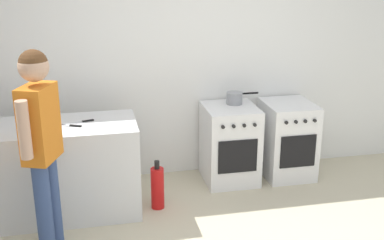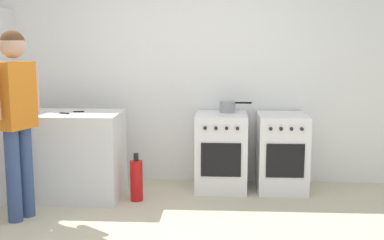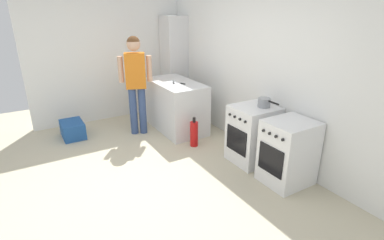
# 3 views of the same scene
# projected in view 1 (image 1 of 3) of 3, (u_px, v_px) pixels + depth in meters

# --- Properties ---
(back_wall) EXTENTS (6.00, 0.10, 2.60)m
(back_wall) POSITION_uv_depth(u_px,v_px,m) (192.00, 60.00, 5.27)
(back_wall) COLOR white
(back_wall) RESTS_ON ground
(counter_unit) EXTENTS (1.30, 0.70, 0.90)m
(counter_unit) POSITION_uv_depth(u_px,v_px,m) (69.00, 169.00, 4.58)
(counter_unit) COLOR silver
(counter_unit) RESTS_ON ground
(oven_left) EXTENTS (0.56, 0.62, 0.85)m
(oven_left) POSITION_uv_depth(u_px,v_px,m) (230.00, 144.00, 5.27)
(oven_left) COLOR white
(oven_left) RESTS_ON ground
(oven_right) EXTENTS (0.53, 0.62, 0.85)m
(oven_right) POSITION_uv_depth(u_px,v_px,m) (287.00, 139.00, 5.40)
(oven_right) COLOR white
(oven_right) RESTS_ON ground
(pot) EXTENTS (0.36, 0.18, 0.13)m
(pot) POSITION_uv_depth(u_px,v_px,m) (235.00, 98.00, 5.22)
(pot) COLOR gray
(pot) RESTS_ON oven_left
(knife_chef) EXTENTS (0.31, 0.11, 0.01)m
(knife_chef) POSITION_uv_depth(u_px,v_px,m) (79.00, 122.00, 4.48)
(knife_chef) COLOR silver
(knife_chef) RESTS_ON counter_unit
(knife_carving) EXTENTS (0.32, 0.16, 0.01)m
(knife_carving) POSITION_uv_depth(u_px,v_px,m) (66.00, 125.00, 4.40)
(knife_carving) COLOR silver
(knife_carving) RESTS_ON counter_unit
(person) EXTENTS (0.31, 0.54, 1.72)m
(person) POSITION_uv_depth(u_px,v_px,m) (41.00, 136.00, 3.73)
(person) COLOR #384C7A
(person) RESTS_ON ground
(fire_extinguisher) EXTENTS (0.13, 0.13, 0.50)m
(fire_extinguisher) POSITION_uv_depth(u_px,v_px,m) (158.00, 188.00, 4.72)
(fire_extinguisher) COLOR red
(fire_extinguisher) RESTS_ON ground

